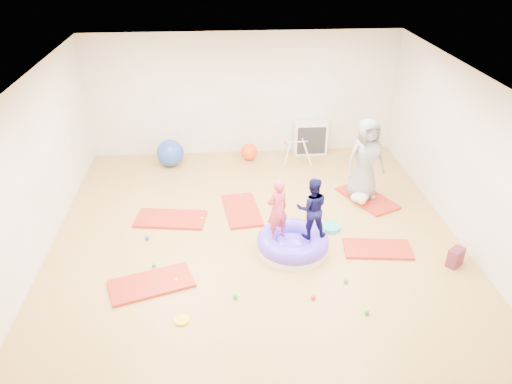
{
  "coord_description": "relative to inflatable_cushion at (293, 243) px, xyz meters",
  "views": [
    {
      "loc": [
        -0.57,
        -6.94,
        4.87
      ],
      "look_at": [
        0.0,
        0.3,
        0.9
      ],
      "focal_mm": 35.0,
      "sensor_mm": 36.0,
      "label": 1
    }
  ],
  "objects": [
    {
      "name": "gym_mat_center_back",
      "position": [
        -0.78,
        1.35,
        -0.12
      ],
      "size": [
        0.75,
        1.29,
        0.05
      ],
      "primitive_type": "cube",
      "rotation": [
        0.0,
        0.0,
        1.69
      ],
      "color": "red",
      "rests_on": "ground"
    },
    {
      "name": "gym_mat_rear_right",
      "position": [
        1.73,
        1.62,
        -0.12
      ],
      "size": [
        1.1,
        1.4,
        0.05
      ],
      "primitive_type": "cube",
      "rotation": [
        0.0,
        0.0,
        2.01
      ],
      "color": "red",
      "rests_on": "ground"
    },
    {
      "name": "exercise_ball_orange",
      "position": [
        -0.48,
        3.68,
        0.04
      ],
      "size": [
        0.38,
        0.38,
        0.38
      ],
      "primitive_type": "sphere",
      "color": "#FF4710",
      "rests_on": "ground"
    },
    {
      "name": "room",
      "position": [
        -0.58,
        0.15,
        1.25
      ],
      "size": [
        7.01,
        8.01,
        2.81
      ],
      "color": "#B78C3A",
      "rests_on": "ground"
    },
    {
      "name": "child_navy",
      "position": [
        0.28,
        -0.03,
        0.73
      ],
      "size": [
        0.53,
        0.43,
        1.06
      ],
      "primitive_type": "imported",
      "rotation": [
        0.0,
        0.0,
        3.09
      ],
      "color": "#0A0A35",
      "rests_on": "inflatable_cushion"
    },
    {
      "name": "exercise_ball_blue",
      "position": [
        -2.26,
        3.49,
        0.16
      ],
      "size": [
        0.61,
        0.61,
        0.61
      ],
      "primitive_type": "sphere",
      "color": "#2647A3",
      "rests_on": "ground"
    },
    {
      "name": "cube_shelf",
      "position": [
        0.97,
        3.94,
        0.23
      ],
      "size": [
        0.76,
        0.38,
        0.76
      ],
      "color": "silver",
      "rests_on": "ground"
    },
    {
      "name": "backpack",
      "position": [
        2.52,
        -0.6,
        0.01
      ],
      "size": [
        0.31,
        0.29,
        0.31
      ],
      "primitive_type": "cube",
      "rotation": [
        0.0,
        0.0,
        0.65
      ],
      "color": "maroon",
      "rests_on": "ground"
    },
    {
      "name": "balance_disc",
      "position": [
        0.78,
        0.6,
        -0.11
      ],
      "size": [
        0.36,
        0.36,
        0.08
      ],
      "primitive_type": "cylinder",
      "color": "teal",
      "rests_on": "ground"
    },
    {
      "name": "ball_pit_balls",
      "position": [
        -0.83,
        -0.12,
        -0.11
      ],
      "size": [
        3.36,
        3.56,
        0.07
      ],
      "color": "green",
      "rests_on": "ground"
    },
    {
      "name": "infant_play_gym",
      "position": [
        0.57,
        3.48,
        0.19
      ],
      "size": [
        0.65,
        0.62,
        0.5
      ],
      "rotation": [
        0.0,
        0.0,
        -0.27
      ],
      "color": "silver",
      "rests_on": "ground"
    },
    {
      "name": "gym_mat_mid_left",
      "position": [
        -2.1,
        1.13,
        -0.12
      ],
      "size": [
        1.35,
        0.81,
        0.05
      ],
      "primitive_type": "cube",
      "rotation": [
        0.0,
        0.0,
        -0.15
      ],
      "color": "red",
      "rests_on": "ground"
    },
    {
      "name": "child_pink",
      "position": [
        -0.27,
        -0.02,
        0.73
      ],
      "size": [
        0.45,
        0.39,
        1.05
      ],
      "primitive_type": "imported",
      "rotation": [
        0.0,
        0.0,
        3.59
      ],
      "color": "#CC394F",
      "rests_on": "inflatable_cushion"
    },
    {
      "name": "inflatable_cushion",
      "position": [
        0.0,
        0.0,
        0.0
      ],
      "size": [
        1.2,
        1.2,
        0.38
      ],
      "rotation": [
        0.0,
        0.0,
        0.07
      ],
      "color": "white",
      "rests_on": "ground"
    },
    {
      "name": "gym_mat_right",
      "position": [
        1.43,
        -0.1,
        -0.12
      ],
      "size": [
        1.17,
        0.69,
        0.05
      ],
      "primitive_type": "cube",
      "rotation": [
        0.0,
        0.0,
        -0.12
      ],
      "color": "red",
      "rests_on": "ground"
    },
    {
      "name": "yellow_toy",
      "position": [
        -1.76,
        -1.54,
        -0.13
      ],
      "size": [
        0.22,
        0.22,
        0.03
      ],
      "primitive_type": "cylinder",
      "color": "#F3BD00",
      "rests_on": "ground"
    },
    {
      "name": "gym_mat_front_left",
      "position": [
        -2.26,
        -0.72,
        -0.12
      ],
      "size": [
        1.37,
        0.97,
        0.05
      ],
      "primitive_type": "cube",
      "rotation": [
        0.0,
        0.0,
        0.32
      ],
      "color": "red",
      "rests_on": "ground"
    },
    {
      "name": "infant",
      "position": [
        1.51,
        1.41,
        0.01
      ],
      "size": [
        0.35,
        0.36,
        0.21
      ],
      "color": "#A9CDDE",
      "rests_on": "gym_mat_rear_right"
    },
    {
      "name": "adult_caregiver",
      "position": [
        1.62,
        1.66,
        0.71
      ],
      "size": [
        0.88,
        0.67,
        1.62
      ],
      "primitive_type": "imported",
      "rotation": [
        0.0,
        0.0,
        0.22
      ],
      "color": "gray",
      "rests_on": "gym_mat_rear_right"
    }
  ]
}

